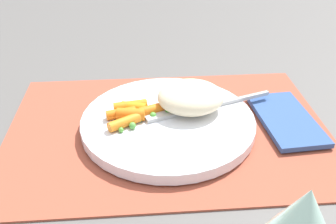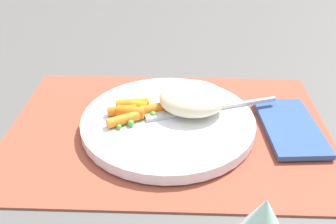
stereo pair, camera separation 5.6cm
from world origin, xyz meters
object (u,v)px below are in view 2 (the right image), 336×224
at_px(plate, 168,122).
at_px(carrot_portion, 134,110).
at_px(fork, 199,111).
at_px(napkin, 291,128).
at_px(rice_mound, 192,98).

relative_size(plate, carrot_portion, 2.67).
distance_m(fork, napkin, 0.14).
relative_size(rice_mound, carrot_portion, 1.04).
height_order(plate, carrot_portion, carrot_portion).
xyz_separation_m(plate, napkin, (-0.18, 0.00, -0.00)).
relative_size(fork, napkin, 1.37).
height_order(rice_mound, napkin, rice_mound).
relative_size(plate, napkin, 1.73).
bearing_deg(fork, plate, 18.81).
relative_size(plate, fork, 1.26).
xyz_separation_m(plate, rice_mound, (-0.04, -0.02, 0.03)).
bearing_deg(carrot_portion, rice_mound, -170.92).
bearing_deg(rice_mound, fork, 150.06).
height_order(fork, napkin, fork).
bearing_deg(plate, carrot_portion, -9.09).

